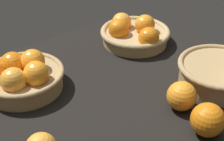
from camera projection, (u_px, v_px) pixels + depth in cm
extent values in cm
cube|color=black|center=(116.00, 86.00, 99.83)|extent=(84.00, 72.00, 3.00)
cylinder|color=tan|center=(24.00, 81.00, 95.37)|extent=(21.81, 21.81, 4.94)
torus|color=tan|center=(22.00, 73.00, 94.02)|extent=(23.28, 23.28, 1.47)
sphere|color=orange|center=(13.00, 64.00, 94.29)|extent=(7.01, 7.01, 7.01)
sphere|color=orange|center=(33.00, 61.00, 94.54)|extent=(7.01, 7.01, 7.01)
sphere|color=orange|center=(36.00, 74.00, 90.19)|extent=(7.01, 7.01, 7.01)
sphere|color=#F49E33|center=(13.00, 80.00, 88.53)|extent=(7.01, 7.01, 7.01)
cylinder|color=tan|center=(219.00, 75.00, 96.99)|extent=(22.54, 22.54, 5.93)
torus|color=tan|center=(221.00, 66.00, 95.37)|extent=(24.15, 24.15, 1.61)
cylinder|color=tan|center=(135.00, 37.00, 118.45)|extent=(22.38, 22.38, 4.13)
torus|color=tan|center=(135.00, 32.00, 117.33)|extent=(24.28, 24.28, 1.90)
sphere|color=orange|center=(145.00, 25.00, 116.56)|extent=(6.97, 6.97, 6.97)
sphere|color=orange|center=(119.00, 29.00, 115.16)|extent=(6.97, 6.97, 6.97)
sphere|color=orange|center=(149.00, 38.00, 110.88)|extent=(6.97, 6.97, 6.97)
sphere|color=#F49E33|center=(122.00, 22.00, 119.73)|extent=(6.97, 6.97, 6.97)
sphere|color=orange|center=(208.00, 120.00, 79.07)|extent=(8.23, 8.23, 8.23)
sphere|color=orange|center=(182.00, 96.00, 87.08)|extent=(7.80, 7.80, 7.80)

